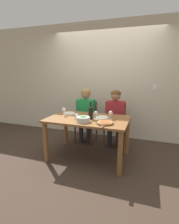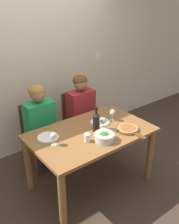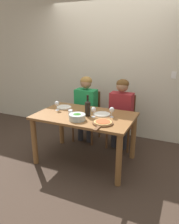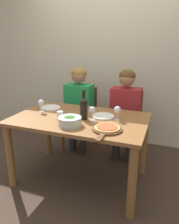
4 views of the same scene
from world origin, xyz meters
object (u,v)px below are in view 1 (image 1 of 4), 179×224
Objects in this scene: person_woman at (85,111)px; person_man at (115,113)px; dinner_plate_right at (102,117)px; chair_left at (87,120)px; chair_right at (116,123)px; broccoli_bowl at (83,119)px; water_tumbler at (77,117)px; wine_bottle at (91,112)px; dinner_plate_left at (69,113)px; pizza_on_board at (105,123)px; wine_glass_left at (64,110)px; wine_glass_centre at (96,114)px; wine_glass_right at (111,113)px.

person_woman is 0.66m from person_man.
person_man is 4.92× the size of dinner_plate_right.
chair_right is (0.66, 0.00, 0.00)m from chair_left.
broccoli_bowl is 0.19m from water_tumbler.
wine_bottle is 0.26m from water_tumbler.
person_man reaches higher than dinner_plate_left.
wine_glass_left is at bearing 163.31° from pizza_on_board.
person_man is (0.66, 0.00, 0.00)m from person_woman.
wine_glass_centre is at bearing -117.48° from dinner_plate_right.
chair_left is 2.94× the size of wine_bottle.
wine_bottle reaches higher than chair_right.
chair_right reaches higher than water_tumbler.
chair_left is 0.75× the size of person_man.
person_woman is at bearing 71.66° from dinner_plate_left.
chair_left is 6.05× the size of wine_glass_right.
broccoli_bowl is 1.52× the size of wine_glass_left.
person_man is 0.78m from wine_bottle.
person_woman reaches higher than wine_glass_centre.
wine_bottle is 3.31× the size of water_tumbler.
wine_glass_centre is (0.65, -0.06, 0.00)m from wine_glass_left.
wine_glass_left is at bearing -177.03° from wine_glass_right.
person_woman is 0.70m from wine_glass_left.
dinner_plate_right is 0.38m from pizza_on_board.
chair_right is 3.97× the size of broccoli_bowl.
wine_glass_centre is at bearing -60.88° from chair_left.
chair_left reaches higher than dinner_plate_left.
chair_left reaches higher than dinner_plate_right.
wine_glass_right is at bearing 23.15° from wine_glass_centre.
chair_left is 1.12m from broccoli_bowl.
person_man is at bearing 66.99° from wine_bottle.
person_woman is 0.79m from dinner_plate_right.
person_man is 0.59m from dinner_plate_right.
dinner_plate_right is at bearing -100.36° from chair_right.
dinner_plate_left is at bearing 137.45° from broccoli_bowl.
wine_glass_left is 0.89m from wine_glass_right.
chair_right is at bearing 76.36° from wine_glass_centre.
dinner_plate_left is (-0.47, 0.43, -0.03)m from broccoli_bowl.
dinner_plate_right is (0.70, -0.08, 0.00)m from dinner_plate_left.
wine_bottle is at bearing -113.01° from person_man.
person_woman is at bearing 117.39° from wine_bottle.
person_man reaches higher than wine_bottle.
wine_glass_centre reaches higher than pizza_on_board.
wine_glass_left is at bearing 175.49° from wine_bottle.
person_man is at bearing 68.77° from broccoli_bowl.
person_man is at bearing 77.66° from dinner_plate_right.
wine_glass_centre is at bearing -19.86° from dinner_plate_left.
person_woman is at bearing 180.00° from person_man.
wine_glass_left is 1.61× the size of water_tumbler.
dinner_plate_left is at bearing -105.10° from chair_left.
chair_right is 0.93m from wine_glass_centre.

